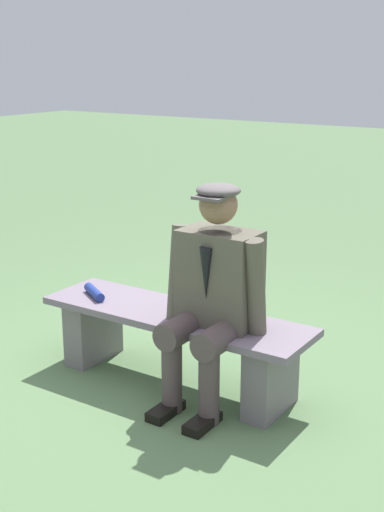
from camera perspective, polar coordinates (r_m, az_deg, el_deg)
name	(u,v)px	position (r m, az deg, el deg)	size (l,w,h in m)	color
ground_plane	(175,382)	(4.16, -1.37, -10.23)	(30.00, 30.00, 0.00)	#58794D
bench	(175,337)	(4.04, -1.40, -6.62)	(1.62, 0.46, 0.44)	slate
seated_man	(213,289)	(3.71, 1.73, -2.71)	(0.59, 0.60, 1.21)	#565044
rolled_magazine	(94,292)	(4.26, -7.96, -2.94)	(0.05, 0.05, 0.24)	navy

